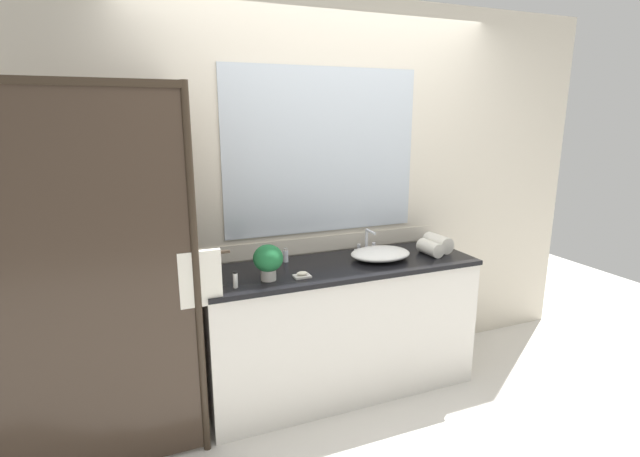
{
  "coord_description": "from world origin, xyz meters",
  "views": [
    {
      "loc": [
        -1.23,
        -2.64,
        1.83
      ],
      "look_at": [
        -0.15,
        0.0,
        1.15
      ],
      "focal_mm": 26.39,
      "sensor_mm": 36.0,
      "label": 1
    }
  ],
  "objects_px": {
    "rolled_towel_near_edge": "(438,243)",
    "sink_basin": "(381,254)",
    "amenity_bottle_shampoo": "(286,255)",
    "rolled_towel_middle": "(430,248)",
    "amenity_bottle_body_wash": "(235,280)",
    "soap_dish": "(302,275)",
    "faucet": "(367,244)",
    "potted_plant": "(268,260)"
  },
  "relations": [
    {
      "from": "rolled_towel_near_edge",
      "to": "rolled_towel_middle",
      "type": "relative_size",
      "value": 1.12
    },
    {
      "from": "soap_dish",
      "to": "amenity_bottle_body_wash",
      "type": "bearing_deg",
      "value": -176.66
    },
    {
      "from": "sink_basin",
      "to": "amenity_bottle_body_wash",
      "type": "height_order",
      "value": "amenity_bottle_body_wash"
    },
    {
      "from": "rolled_towel_near_edge",
      "to": "sink_basin",
      "type": "bearing_deg",
      "value": -177.23
    },
    {
      "from": "faucet",
      "to": "amenity_bottle_body_wash",
      "type": "bearing_deg",
      "value": -160.46
    },
    {
      "from": "faucet",
      "to": "rolled_towel_middle",
      "type": "height_order",
      "value": "faucet"
    },
    {
      "from": "faucet",
      "to": "amenity_bottle_body_wash",
      "type": "xyz_separation_m",
      "value": [
        -1.02,
        -0.36,
        -0.01
      ]
    },
    {
      "from": "faucet",
      "to": "soap_dish",
      "type": "relative_size",
      "value": 1.7
    },
    {
      "from": "amenity_bottle_body_wash",
      "to": "rolled_towel_near_edge",
      "type": "relative_size",
      "value": 0.46
    },
    {
      "from": "faucet",
      "to": "rolled_towel_near_edge",
      "type": "relative_size",
      "value": 0.82
    },
    {
      "from": "soap_dish",
      "to": "rolled_towel_near_edge",
      "type": "relative_size",
      "value": 0.48
    },
    {
      "from": "sink_basin",
      "to": "soap_dish",
      "type": "relative_size",
      "value": 4.13
    },
    {
      "from": "soap_dish",
      "to": "amenity_bottle_shampoo",
      "type": "height_order",
      "value": "amenity_bottle_shampoo"
    },
    {
      "from": "sink_basin",
      "to": "soap_dish",
      "type": "height_order",
      "value": "sink_basin"
    },
    {
      "from": "faucet",
      "to": "amenity_bottle_body_wash",
      "type": "relative_size",
      "value": 1.77
    },
    {
      "from": "rolled_towel_near_edge",
      "to": "amenity_bottle_body_wash",
      "type": "bearing_deg",
      "value": -172.84
    },
    {
      "from": "soap_dish",
      "to": "rolled_towel_middle",
      "type": "xyz_separation_m",
      "value": [
        0.97,
        0.1,
        0.04
      ]
    },
    {
      "from": "faucet",
      "to": "rolled_towel_near_edge",
      "type": "height_order",
      "value": "faucet"
    },
    {
      "from": "faucet",
      "to": "potted_plant",
      "type": "relative_size",
      "value": 0.8
    },
    {
      "from": "potted_plant",
      "to": "faucet",
      "type": "bearing_deg",
      "value": 20.77
    },
    {
      "from": "amenity_bottle_body_wash",
      "to": "rolled_towel_middle",
      "type": "height_order",
      "value": "rolled_towel_middle"
    },
    {
      "from": "rolled_towel_near_edge",
      "to": "rolled_towel_middle",
      "type": "height_order",
      "value": "rolled_towel_near_edge"
    },
    {
      "from": "rolled_towel_middle",
      "to": "soap_dish",
      "type": "bearing_deg",
      "value": -174.23
    },
    {
      "from": "sink_basin",
      "to": "rolled_towel_near_edge",
      "type": "relative_size",
      "value": 1.98
    },
    {
      "from": "amenity_bottle_shampoo",
      "to": "amenity_bottle_body_wash",
      "type": "distance_m",
      "value": 0.54
    },
    {
      "from": "soap_dish",
      "to": "rolled_towel_near_edge",
      "type": "bearing_deg",
      "value": 8.57
    },
    {
      "from": "soap_dish",
      "to": "sink_basin",
      "type": "bearing_deg",
      "value": 12.94
    },
    {
      "from": "soap_dish",
      "to": "amenity_bottle_body_wash",
      "type": "distance_m",
      "value": 0.41
    },
    {
      "from": "potted_plant",
      "to": "soap_dish",
      "type": "relative_size",
      "value": 2.13
    },
    {
      "from": "sink_basin",
      "to": "potted_plant",
      "type": "relative_size",
      "value": 1.94
    },
    {
      "from": "amenity_bottle_shampoo",
      "to": "faucet",
      "type": "bearing_deg",
      "value": 1.11
    },
    {
      "from": "rolled_towel_middle",
      "to": "amenity_bottle_body_wash",
      "type": "bearing_deg",
      "value": -174.94
    },
    {
      "from": "amenity_bottle_shampoo",
      "to": "rolled_towel_middle",
      "type": "bearing_deg",
      "value": -13.15
    },
    {
      "from": "faucet",
      "to": "amenity_bottle_shampoo",
      "type": "relative_size",
      "value": 1.84
    },
    {
      "from": "potted_plant",
      "to": "rolled_towel_middle",
      "type": "distance_m",
      "value": 1.18
    },
    {
      "from": "sink_basin",
      "to": "amenity_bottle_body_wash",
      "type": "bearing_deg",
      "value": -170.82
    },
    {
      "from": "potted_plant",
      "to": "soap_dish",
      "type": "height_order",
      "value": "potted_plant"
    },
    {
      "from": "faucet",
      "to": "soap_dish",
      "type": "xyz_separation_m",
      "value": [
        -0.61,
        -0.34,
        -0.04
      ]
    },
    {
      "from": "rolled_towel_middle",
      "to": "faucet",
      "type": "bearing_deg",
      "value": 146.74
    },
    {
      "from": "potted_plant",
      "to": "rolled_towel_near_edge",
      "type": "relative_size",
      "value": 1.02
    },
    {
      "from": "sink_basin",
      "to": "amenity_bottle_shampoo",
      "type": "distance_m",
      "value": 0.63
    },
    {
      "from": "amenity_bottle_body_wash",
      "to": "potted_plant",
      "type": "bearing_deg",
      "value": 14.56
    }
  ]
}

